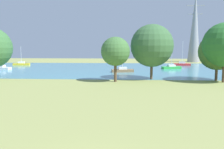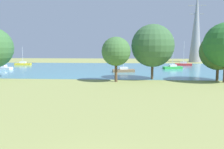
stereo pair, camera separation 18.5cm
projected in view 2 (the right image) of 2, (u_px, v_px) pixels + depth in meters
The scene contains 11 objects.
ground_plane at pixel (115, 88), 30.90m from camera, with size 160.00×160.00×0.00m, color #8C9351.
water_surface at pixel (121, 69), 58.63m from camera, with size 140.00×40.00×0.02m, color teal.
sailboat_brown at pixel (124, 70), 50.48m from camera, with size 5.01×2.49×6.23m.
sailboat_yellow at pixel (23, 64), 69.87m from camera, with size 4.92×1.96×5.64m.
sailboat_red at pixel (183, 64), 68.41m from camera, with size 4.97×2.21×7.24m.
sailboat_green at pixel (173, 67), 57.74m from camera, with size 5.03×2.72×8.02m.
sailboat_white at pixel (3, 68), 56.37m from camera, with size 4.97×2.21×5.36m.
tree_west_near at pixel (116, 52), 35.99m from camera, with size 4.59×4.59×7.12m.
tree_west_far at pixel (153, 46), 38.64m from camera, with size 7.22×7.22×9.34m.
tree_east_far at pixel (219, 52), 37.23m from camera, with size 6.07×6.07×7.81m.
electricity_pylon at pixel (196, 27), 82.93m from camera, with size 6.40×4.40×25.41m.
Camera 2 is at (1.76, -8.41, 5.50)m, focal length 36.79 mm.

